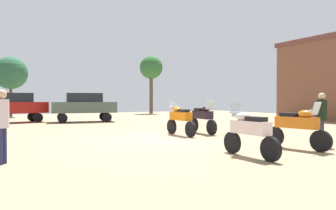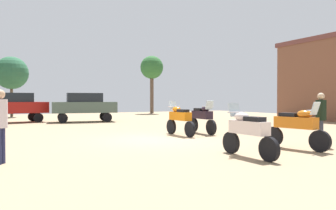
% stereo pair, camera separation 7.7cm
% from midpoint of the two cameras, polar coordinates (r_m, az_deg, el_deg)
% --- Properties ---
extents(ground_plane, '(44.00, 52.00, 0.02)m').
position_cam_midpoint_polar(ground_plane, '(12.81, -1.84, -6.07)').
color(ground_plane, '#957D5E').
extents(motorcycle_2, '(0.62, 2.10, 1.46)m').
position_cam_midpoint_polar(motorcycle_2, '(9.14, 14.00, -4.38)').
color(motorcycle_2, black).
rests_on(motorcycle_2, ground).
extents(motorcycle_3, '(0.71, 2.22, 1.49)m').
position_cam_midpoint_polar(motorcycle_3, '(11.05, 21.63, -3.40)').
color(motorcycle_3, black).
rests_on(motorcycle_3, ground).
extents(motorcycle_5, '(0.62, 2.19, 1.51)m').
position_cam_midpoint_polar(motorcycle_5, '(15.08, 6.13, -2.15)').
color(motorcycle_5, black).
rests_on(motorcycle_5, ground).
extents(motorcycle_8, '(0.62, 2.17, 1.49)m').
position_cam_midpoint_polar(motorcycle_8, '(14.20, 2.22, -2.38)').
color(motorcycle_8, black).
rests_on(motorcycle_8, ground).
extents(car_2, '(4.50, 2.35, 2.00)m').
position_cam_midpoint_polar(car_2, '(23.50, -14.26, -0.01)').
color(car_2, black).
rests_on(car_2, ground).
extents(car_3, '(4.54, 2.48, 2.00)m').
position_cam_midpoint_polar(car_3, '(24.30, -25.37, -0.04)').
color(car_3, black).
rests_on(car_3, ground).
extents(person_1, '(0.47, 0.47, 1.81)m').
position_cam_midpoint_polar(person_1, '(8.86, -27.00, -2.39)').
color(person_1, '#22274C').
rests_on(person_1, ground).
extents(person_3, '(0.47, 0.47, 1.78)m').
position_cam_midpoint_polar(person_3, '(12.09, 25.25, -1.57)').
color(person_3, '#2E3340').
rests_on(person_3, ground).
extents(tree_1, '(2.91, 2.91, 5.38)m').
position_cam_midpoint_polar(tree_1, '(32.44, -25.56, 5.04)').
color(tree_1, '#4C3E30').
rests_on(tree_1, ground).
extents(tree_3, '(2.56, 2.56, 6.42)m').
position_cam_midpoint_polar(tree_3, '(36.72, -2.78, 6.38)').
color(tree_3, brown).
rests_on(tree_3, ground).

